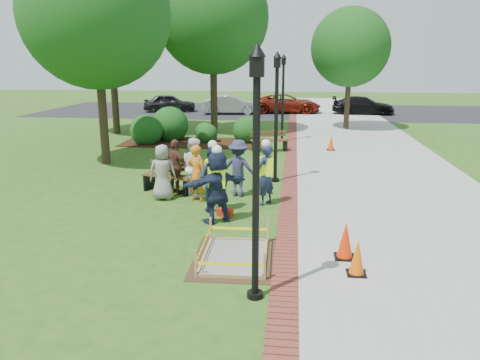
# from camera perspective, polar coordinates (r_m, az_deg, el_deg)

# --- Properties ---
(ground) EXTENTS (100.00, 100.00, 0.00)m
(ground) POSITION_cam_1_polar(r_m,az_deg,el_deg) (11.23, -3.26, -6.41)
(ground) COLOR #285116
(ground) RESTS_ON ground
(sidewalk) EXTENTS (6.00, 60.00, 0.02)m
(sidewalk) POSITION_cam_1_polar(r_m,az_deg,el_deg) (20.95, 15.20, 3.03)
(sidewalk) COLOR #9E9E99
(sidewalk) RESTS_ON ground
(brick_edging) EXTENTS (0.50, 60.00, 0.03)m
(brick_edging) POSITION_cam_1_polar(r_m,az_deg,el_deg) (20.71, 6.27, 3.34)
(brick_edging) COLOR maroon
(brick_edging) RESTS_ON ground
(mulch_bed) EXTENTS (7.00, 3.00, 0.05)m
(mulch_bed) POSITION_cam_1_polar(r_m,az_deg,el_deg) (23.19, -5.53, 4.57)
(mulch_bed) COLOR #381E0F
(mulch_bed) RESTS_ON ground
(parking_lot) EXTENTS (36.00, 12.00, 0.01)m
(parking_lot) POSITION_cam_1_polar(r_m,az_deg,el_deg) (37.58, 3.83, 8.39)
(parking_lot) COLOR black
(parking_lot) RESTS_ON ground
(wet_concrete_pad) EXTENTS (1.76, 2.35, 0.55)m
(wet_concrete_pad) POSITION_cam_1_polar(r_m,az_deg,el_deg) (9.75, -0.63, -8.24)
(wet_concrete_pad) COLOR #47331E
(wet_concrete_pad) RESTS_ON ground
(bench_near) EXTENTS (1.76, 1.05, 0.91)m
(bench_near) POSITION_cam_1_polar(r_m,az_deg,el_deg) (14.65, -8.66, -0.34)
(bench_near) COLOR brown
(bench_near) RESTS_ON ground
(bench_far) EXTENTS (1.74, 1.01, 0.90)m
(bench_far) POSITION_cam_1_polar(r_m,az_deg,el_deg) (20.91, 3.61, 4.26)
(bench_far) COLOR brown
(bench_far) RESTS_ON ground
(cone_front) EXTENTS (0.36, 0.36, 0.72)m
(cone_front) POSITION_cam_1_polar(r_m,az_deg,el_deg) (9.26, 14.10, -9.23)
(cone_front) COLOR black
(cone_front) RESTS_ON ground
(cone_back) EXTENTS (0.41, 0.41, 0.80)m
(cone_back) POSITION_cam_1_polar(r_m,az_deg,el_deg) (9.91, 12.71, -7.28)
(cone_back) COLOR black
(cone_back) RESTS_ON ground
(cone_far) EXTENTS (0.36, 0.36, 0.70)m
(cone_far) POSITION_cam_1_polar(r_m,az_deg,el_deg) (21.50, 11.04, 4.44)
(cone_far) COLOR black
(cone_far) RESTS_ON ground
(toolbox) EXTENTS (0.45, 0.33, 0.20)m
(toolbox) POSITION_cam_1_polar(r_m,az_deg,el_deg) (12.32, -1.85, -3.96)
(toolbox) COLOR #AA250D
(toolbox) RESTS_ON ground
(lamp_near) EXTENTS (0.28, 0.28, 4.26)m
(lamp_near) POSITION_cam_1_polar(r_m,az_deg,el_deg) (7.50, 1.99, 2.78)
(lamp_near) COLOR black
(lamp_near) RESTS_ON ground
(lamp_mid) EXTENTS (0.28, 0.28, 4.26)m
(lamp_mid) POSITION_cam_1_polar(r_m,az_deg,el_deg) (15.41, 4.46, 8.80)
(lamp_mid) COLOR black
(lamp_mid) RESTS_ON ground
(lamp_far) EXTENTS (0.28, 0.28, 4.26)m
(lamp_far) POSITION_cam_1_polar(r_m,az_deg,el_deg) (23.38, 5.26, 10.73)
(lamp_far) COLOR black
(lamp_far) RESTS_ON ground
(tree_left) EXTENTS (5.50, 5.50, 8.36)m
(tree_left) POSITION_cam_1_polar(r_m,az_deg,el_deg) (18.93, -17.19, 18.75)
(tree_left) COLOR #3D2D1E
(tree_left) RESTS_ON ground
(tree_back) EXTENTS (5.95, 5.95, 9.12)m
(tree_back) POSITION_cam_1_polar(r_m,az_deg,el_deg) (26.24, -3.34, 19.16)
(tree_back) COLOR #3D2D1E
(tree_back) RESTS_ON ground
(tree_right) EXTENTS (4.45, 4.45, 6.87)m
(tree_right) POSITION_cam_1_polar(r_m,az_deg,el_deg) (28.13, 13.31, 15.45)
(tree_right) COLOR #3D2D1E
(tree_right) RESTS_ON ground
(tree_far) EXTENTS (6.58, 6.58, 9.93)m
(tree_far) POSITION_cam_1_polar(r_m,az_deg,el_deg) (26.84, -15.71, 19.64)
(tree_far) COLOR #3D2D1E
(tree_far) RESTS_ON ground
(shrub_a) EXTENTS (1.56, 1.56, 1.56)m
(shrub_a) POSITION_cam_1_polar(r_m,az_deg,el_deg) (23.22, -11.25, 4.32)
(shrub_a) COLOR #144213
(shrub_a) RESTS_ON ground
(shrub_b) EXTENTS (1.85, 1.85, 1.85)m
(shrub_b) POSITION_cam_1_polar(r_m,az_deg,el_deg) (24.07, -8.46, 4.80)
(shrub_b) COLOR #144213
(shrub_b) RESTS_ON ground
(shrub_c) EXTENTS (1.02, 1.02, 1.02)m
(shrub_c) POSITION_cam_1_polar(r_m,az_deg,el_deg) (23.23, -4.01, 4.57)
(shrub_c) COLOR #144213
(shrub_c) RESTS_ON ground
(shrub_d) EXTENTS (1.40, 1.40, 1.40)m
(shrub_d) POSITION_cam_1_polar(r_m,az_deg,el_deg) (23.19, 0.85, 4.58)
(shrub_d) COLOR #144213
(shrub_d) RESTS_ON ground
(shrub_e) EXTENTS (0.96, 0.96, 0.96)m
(shrub_e) POSITION_cam_1_polar(r_m,az_deg,el_deg) (24.10, -4.35, 4.93)
(shrub_e) COLOR #144213
(shrub_e) RESTS_ON ground
(casual_person_a) EXTENTS (0.55, 0.39, 1.63)m
(casual_person_a) POSITION_cam_1_polar(r_m,az_deg,el_deg) (13.78, -9.42, 0.94)
(casual_person_a) COLOR gray
(casual_person_a) RESTS_ON ground
(casual_person_b) EXTENTS (0.62, 0.52, 1.65)m
(casual_person_b) POSITION_cam_1_polar(r_m,az_deg,el_deg) (13.49, -5.28, 0.83)
(casual_person_b) COLOR orange
(casual_person_b) RESTS_ON ground
(casual_person_c) EXTENTS (0.64, 0.67, 1.76)m
(casual_person_c) POSITION_cam_1_polar(r_m,az_deg,el_deg) (14.02, -5.56, 1.58)
(casual_person_c) COLOR white
(casual_person_c) RESTS_ON ground
(casual_person_d) EXTENTS (0.64, 0.59, 1.68)m
(casual_person_d) POSITION_cam_1_polar(r_m,az_deg,el_deg) (14.29, -7.84, 1.59)
(casual_person_d) COLOR brown
(casual_person_d) RESTS_ON ground
(casual_person_e) EXTENTS (0.60, 0.45, 1.71)m
(casual_person_e) POSITION_cam_1_polar(r_m,az_deg,el_deg) (13.93, -0.17, 1.45)
(casual_person_e) COLOR #2D2D4F
(casual_person_e) RESTS_ON ground
(hivis_worker_a) EXTENTS (0.70, 0.64, 1.98)m
(hivis_worker_a) POSITION_cam_1_polar(r_m,az_deg,el_deg) (11.64, -2.79, -0.57)
(hivis_worker_a) COLOR #192941
(hivis_worker_a) RESTS_ON ground
(hivis_worker_b) EXTENTS (0.61, 0.65, 1.87)m
(hivis_worker_b) POSITION_cam_1_polar(r_m,az_deg,el_deg) (13.09, 3.13, 0.91)
(hivis_worker_b) COLOR #16223B
(hivis_worker_b) RESTS_ON ground
(hivis_worker_c) EXTENTS (0.65, 0.49, 1.95)m
(hivis_worker_c) POSITION_cam_1_polar(r_m,az_deg,el_deg) (12.51, -3.30, 0.42)
(hivis_worker_c) COLOR #1C2949
(hivis_worker_c) RESTS_ON ground
(parked_car_a) EXTENTS (3.01, 4.91, 1.49)m
(parked_car_a) POSITION_cam_1_polar(r_m,az_deg,el_deg) (37.40, -8.52, 8.23)
(parked_car_a) COLOR black
(parked_car_a) RESTS_ON ground
(parked_car_b) EXTENTS (2.65, 4.88, 1.51)m
(parked_car_b) POSITION_cam_1_polar(r_m,az_deg,el_deg) (35.38, -1.09, 8.03)
(parked_car_b) COLOR #A6A6AB
(parked_car_b) RESTS_ON ground
(parked_car_c) EXTENTS (2.26, 4.83, 1.55)m
(parked_car_c) POSITION_cam_1_polar(r_m,az_deg,el_deg) (36.35, 5.70, 8.14)
(parked_car_c) COLOR maroon
(parked_car_c) RESTS_ON ground
(parked_car_d) EXTENTS (2.18, 4.51, 1.44)m
(parked_car_d) POSITION_cam_1_polar(r_m,az_deg,el_deg) (36.50, 14.69, 7.77)
(parked_car_d) COLOR black
(parked_car_d) RESTS_ON ground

